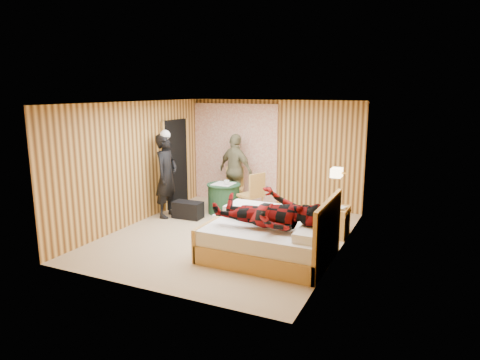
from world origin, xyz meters
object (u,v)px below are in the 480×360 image
at_px(wall_lamp, 337,173).
at_px(man_at_table, 236,170).
at_px(duffel_bag, 188,210).
at_px(woman_standing, 166,176).
at_px(man_on_bed, 268,203).
at_px(chair_near, 254,192).
at_px(bed, 271,238).
at_px(nightstand, 337,221).
at_px(chair_far, 234,184).
at_px(round_table, 224,198).

relative_size(wall_lamp, man_at_table, 0.15).
bearing_deg(duffel_bag, man_at_table, 66.88).
relative_size(woman_standing, man_on_bed, 1.03).
xyz_separation_m(chair_near, duffel_bag, (-1.27, -0.64, -0.39)).
bearing_deg(bed, woman_standing, 157.23).
height_order(wall_lamp, chair_near, wall_lamp).
relative_size(nightstand, man_on_bed, 0.33).
height_order(wall_lamp, woman_standing, woman_standing).
distance_m(duffel_bag, man_at_table, 1.58).
bearing_deg(man_on_bed, woman_standing, 153.70).
bearing_deg(man_on_bed, chair_far, 124.66).
bearing_deg(woman_standing, chair_near, -72.11).
bearing_deg(chair_far, man_at_table, 31.44).
height_order(chair_near, man_on_bed, man_on_bed).
bearing_deg(round_table, chair_near, -3.72).
relative_size(duffel_bag, man_at_table, 0.37).
xyz_separation_m(wall_lamp, duffel_bag, (-3.22, 0.21, -1.12)).
relative_size(bed, man_on_bed, 1.14).
bearing_deg(man_at_table, wall_lamp, 170.24).
bearing_deg(round_table, man_on_bed, -48.98).
distance_m(woman_standing, man_on_bed, 3.25).
relative_size(nightstand, chair_near, 0.59).
distance_m(round_table, woman_standing, 1.38).
xyz_separation_m(duffel_bag, woman_standing, (-0.47, -0.08, 0.73)).
relative_size(chair_far, chair_near, 0.94).
bearing_deg(man_at_table, duffel_bag, 88.50).
bearing_deg(bed, duffel_bag, 151.92).
relative_size(chair_far, duffel_bag, 1.46).
height_order(duffel_bag, woman_standing, woman_standing).
bearing_deg(duffel_bag, bed, -29.83).
relative_size(chair_far, man_on_bed, 0.53).
xyz_separation_m(chair_far, man_on_bed, (1.95, -2.82, 0.44)).
relative_size(wall_lamp, nightstand, 0.45).
xyz_separation_m(wall_lamp, chair_far, (-2.72, 1.51, -0.76)).
height_order(bed, chair_far, bed).
bearing_deg(bed, wall_lamp, 53.58).
distance_m(round_table, man_on_bed, 3.00).
bearing_deg(chair_far, chair_near, -57.41).
bearing_deg(chair_far, duffel_bag, -127.99).
distance_m(chair_near, woman_standing, 1.91).
bearing_deg(woman_standing, bed, -117.55).
bearing_deg(chair_far, wall_lamp, -46.11).
xyz_separation_m(round_table, chair_far, (-0.02, 0.61, 0.20)).
bearing_deg(man_at_table, woman_standing, 74.87).
distance_m(nightstand, round_table, 2.70).
bearing_deg(chair_far, man_on_bed, -72.48).
height_order(wall_lamp, nightstand, wall_lamp).
bearing_deg(woman_standing, wall_lamp, -96.76).
xyz_separation_m(wall_lamp, man_at_table, (-2.70, 1.53, -0.44)).
distance_m(nightstand, man_on_bed, 1.98).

